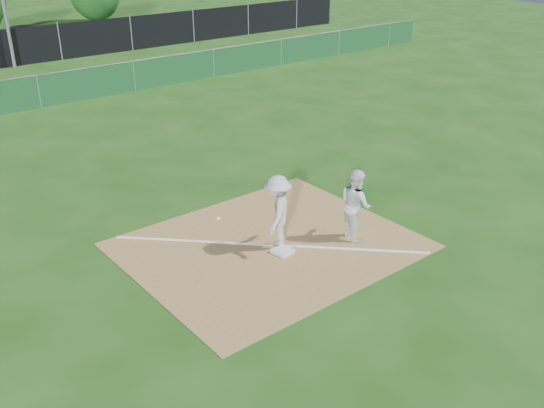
{
  "coord_description": "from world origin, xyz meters",
  "views": [
    {
      "loc": [
        -7.35,
        -8.17,
        6.56
      ],
      "look_at": [
        0.08,
        1.0,
        1.0
      ],
      "focal_mm": 40.0,
      "sensor_mm": 36.0,
      "label": 1
    }
  ],
  "objects_px": {
    "first_base": "(283,251)",
    "car_right": "(34,36)",
    "runner": "(355,204)",
    "play_at_first": "(277,212)"
  },
  "relations": [
    {
      "from": "first_base",
      "to": "play_at_first",
      "type": "xyz_separation_m",
      "value": [
        0.09,
        0.29,
        0.79
      ]
    },
    {
      "from": "runner",
      "to": "car_right",
      "type": "relative_size",
      "value": 0.39
    },
    {
      "from": "first_base",
      "to": "car_right",
      "type": "relative_size",
      "value": 0.09
    },
    {
      "from": "runner",
      "to": "car_right",
      "type": "xyz_separation_m",
      "value": [
        2.4,
        27.24,
        -0.21
      ]
    },
    {
      "from": "first_base",
      "to": "runner",
      "type": "height_order",
      "value": "runner"
    },
    {
      "from": "play_at_first",
      "to": "first_base",
      "type": "bearing_deg",
      "value": -107.26
    },
    {
      "from": "first_base",
      "to": "car_right",
      "type": "height_order",
      "value": "car_right"
    },
    {
      "from": "play_at_first",
      "to": "runner",
      "type": "distance_m",
      "value": 1.82
    },
    {
      "from": "car_right",
      "to": "first_base",
      "type": "bearing_deg",
      "value": -177.5
    },
    {
      "from": "play_at_first",
      "to": "runner",
      "type": "relative_size",
      "value": 1.46
    }
  ]
}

